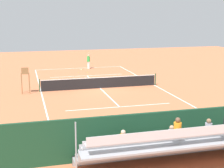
# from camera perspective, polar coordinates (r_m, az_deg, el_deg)

# --- Properties ---
(ground_plane) EXTENTS (60.00, 60.00, 0.00)m
(ground_plane) POSITION_cam_1_polar(r_m,az_deg,el_deg) (29.04, -2.03, -0.72)
(ground_plane) COLOR #CC7047
(court_line_markings) EXTENTS (10.10, 22.20, 0.01)m
(court_line_markings) POSITION_cam_1_polar(r_m,az_deg,el_deg) (29.07, -2.05, -0.70)
(court_line_markings) COLOR white
(court_line_markings) RESTS_ON ground
(tennis_net) EXTENTS (10.30, 0.10, 1.07)m
(tennis_net) POSITION_cam_1_polar(r_m,az_deg,el_deg) (28.93, -2.04, 0.25)
(tennis_net) COLOR black
(tennis_net) RESTS_ON ground
(backdrop_wall) EXTENTS (18.00, 0.16, 2.00)m
(backdrop_wall) POSITION_cam_1_polar(r_m,az_deg,el_deg) (15.95, 9.39, -7.99)
(backdrop_wall) COLOR #194228
(backdrop_wall) RESTS_ON ground
(bleacher_stand) EXTENTS (9.06, 2.40, 2.48)m
(bleacher_stand) POSITION_cam_1_polar(r_m,az_deg,el_deg) (14.89, 11.90, -9.86)
(bleacher_stand) COLOR #9EA0A5
(bleacher_stand) RESTS_ON ground
(umpire_chair) EXTENTS (0.67, 0.67, 2.14)m
(umpire_chair) POSITION_cam_1_polar(r_m,az_deg,el_deg) (27.81, -14.47, 1.09)
(umpire_chair) COLOR olive
(umpire_chair) RESTS_ON ground
(courtside_bench) EXTENTS (1.80, 0.40, 0.93)m
(courtside_bench) POSITION_cam_1_polar(r_m,az_deg,el_deg) (17.53, 14.11, -7.87)
(courtside_bench) COLOR #234C2D
(courtside_bench) RESTS_ON ground
(equipment_bag) EXTENTS (0.90, 0.36, 0.36)m
(equipment_bag) POSITION_cam_1_polar(r_m,az_deg,el_deg) (16.75, 8.37, -9.97)
(equipment_bag) COLOR #B22D2D
(equipment_bag) RESTS_ON ground
(tennis_player) EXTENTS (0.47, 0.56, 1.93)m
(tennis_player) POSITION_cam_1_polar(r_m,az_deg,el_deg) (38.97, -4.01, 4.07)
(tennis_player) COLOR white
(tennis_player) RESTS_ON ground
(tennis_racket) EXTENTS (0.50, 0.53, 0.03)m
(tennis_racket) POSITION_cam_1_polar(r_m,az_deg,el_deg) (38.53, -5.19, 2.45)
(tennis_racket) COLOR black
(tennis_racket) RESTS_ON ground
(tennis_ball_near) EXTENTS (0.07, 0.07, 0.07)m
(tennis_ball_near) POSITION_cam_1_polar(r_m,az_deg,el_deg) (36.51, -4.18, 1.96)
(tennis_ball_near) COLOR #CCDB33
(tennis_ball_near) RESTS_ON ground
(tennis_ball_far) EXTENTS (0.07, 0.07, 0.07)m
(tennis_ball_far) POSITION_cam_1_polar(r_m,az_deg,el_deg) (36.74, -5.72, 1.99)
(tennis_ball_far) COLOR #CCDB33
(tennis_ball_far) RESTS_ON ground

